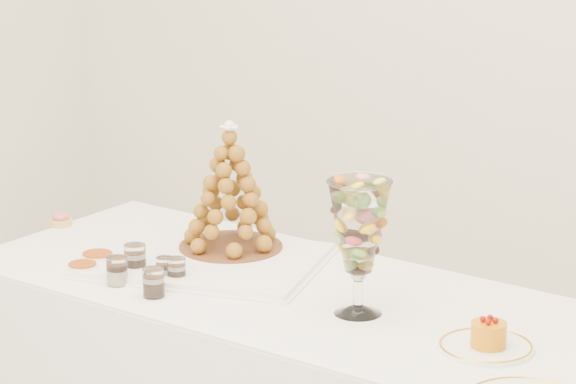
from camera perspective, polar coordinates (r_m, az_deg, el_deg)
The scene contains 13 objects.
lace_tray at distance 3.61m, azimuth -3.50°, elevation -2.87°, with size 0.59×0.44×0.02m, color white.
macaron_vase at distance 3.20m, azimuth 2.99°, elevation -1.52°, with size 0.15×0.15×0.33m.
cake_plate at distance 3.09m, azimuth 8.28°, elevation -6.44°, with size 0.21×0.21×0.01m, color white.
pink_tart at distance 3.98m, azimuth -9.49°, elevation -1.15°, with size 0.07×0.07×0.04m.
verrine_a at distance 3.55m, azimuth -6.42°, elevation -2.80°, with size 0.06×0.06×0.08m, color white.
verrine_b at distance 3.49m, azimuth -5.17°, elevation -3.23°, with size 0.05×0.05×0.06m, color white.
verrine_c at distance 3.47m, azimuth -4.69°, elevation -3.29°, with size 0.05×0.05×0.06m, color white.
verrine_d at distance 3.47m, azimuth -7.16°, elevation -3.30°, with size 0.05×0.05×0.07m, color white.
verrine_e at distance 3.38m, azimuth -5.64°, elevation -3.80°, with size 0.05×0.05×0.07m, color white.
ramekin_back at distance 3.64m, azimuth -7.97°, elevation -2.80°, with size 0.09×0.09×0.03m, color white.
ramekin_front at distance 3.57m, azimuth -8.59°, elevation -3.22°, with size 0.08×0.08×0.03m, color white.
croquembouche at distance 3.63m, azimuth -2.44°, elevation 0.22°, with size 0.29×0.29×0.35m.
mousse_cake at distance 3.07m, azimuth 8.39°, elevation -5.90°, with size 0.08×0.08×0.07m.
Camera 1 is at (1.71, -2.27, 1.85)m, focal length 85.00 mm.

